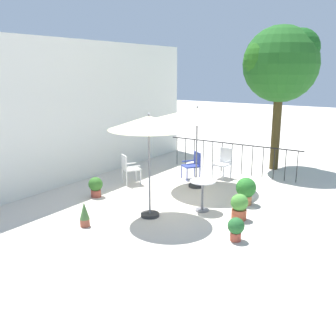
% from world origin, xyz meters
% --- Properties ---
extents(ground_plane, '(60.00, 60.00, 0.00)m').
position_xyz_m(ground_plane, '(0.00, 0.00, 0.00)').
color(ground_plane, beige).
extents(villa_facade, '(11.59, 0.30, 4.29)m').
position_xyz_m(villa_facade, '(0.00, 3.71, 2.14)').
color(villa_facade, silver).
rests_on(villa_facade, ground).
extents(terrace_railing, '(0.03, 4.73, 1.01)m').
position_xyz_m(terrace_railing, '(3.63, 0.00, 0.68)').
color(terrace_railing, black).
rests_on(terrace_railing, ground).
extents(shade_tree, '(2.63, 2.51, 4.84)m').
position_xyz_m(shade_tree, '(4.97, -1.00, 3.58)').
color(shade_tree, '#43371A').
rests_on(shade_tree, ground).
extents(patio_umbrella_0, '(1.87, 1.87, 2.46)m').
position_xyz_m(patio_umbrella_0, '(-1.19, -0.08, 2.21)').
color(patio_umbrella_0, '#2D2D2D').
rests_on(patio_umbrella_0, ground).
extents(patio_umbrella_1, '(2.48, 2.48, 2.41)m').
position_xyz_m(patio_umbrella_1, '(1.51, 0.18, 2.17)').
color(patio_umbrella_1, '#2D2D2D').
rests_on(patio_umbrella_1, ground).
extents(cafe_table_0, '(0.63, 0.63, 0.77)m').
position_xyz_m(cafe_table_0, '(-0.17, -0.94, 0.53)').
color(cafe_table_0, white).
rests_on(cafe_table_0, ground).
extents(patio_chair_0, '(0.53, 0.49, 0.96)m').
position_xyz_m(patio_chair_0, '(2.91, -0.04, 0.54)').
color(patio_chair_0, white).
rests_on(patio_chair_0, ground).
extents(patio_chair_1, '(0.66, 0.65, 0.86)m').
position_xyz_m(patio_chair_1, '(2.25, 0.71, 0.49)').
color(patio_chair_1, '#3645A0').
rests_on(patio_chair_1, ground).
extents(patio_chair_2, '(0.65, 0.64, 0.92)m').
position_xyz_m(patio_chair_2, '(0.64, 2.04, 0.54)').
color(patio_chair_2, silver).
rests_on(patio_chair_2, ground).
extents(potted_plant_0, '(0.52, 0.52, 0.71)m').
position_xyz_m(potted_plant_0, '(0.86, -1.65, 0.41)').
color(potted_plant_0, '#BD7447').
rests_on(potted_plant_0, ground).
extents(potted_plant_1, '(0.41, 0.41, 0.62)m').
position_xyz_m(potted_plant_1, '(-0.21, -1.94, 0.33)').
color(potted_plant_1, '#A74E31').
rests_on(potted_plant_1, ground).
extents(potted_plant_2, '(0.35, 0.35, 0.50)m').
position_xyz_m(potted_plant_2, '(-1.33, -2.35, 0.29)').
color(potted_plant_2, '#AD4B38').
rests_on(potted_plant_2, ground).
extents(potted_plant_3, '(0.22, 0.22, 0.57)m').
position_xyz_m(potted_plant_3, '(-2.49, 0.77, 0.29)').
color(potted_plant_3, '#994C38').
rests_on(potted_plant_3, ground).
extents(potted_plant_4, '(0.39, 0.39, 0.56)m').
position_xyz_m(potted_plant_4, '(-0.83, 2.02, 0.31)').
color(potted_plant_4, brown).
rests_on(potted_plant_4, ground).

